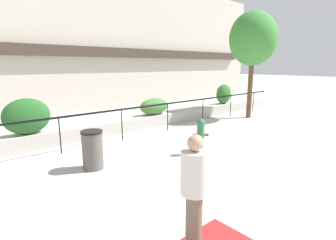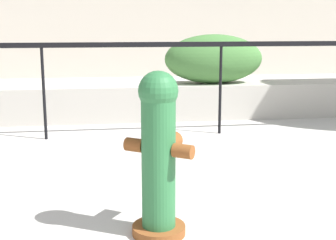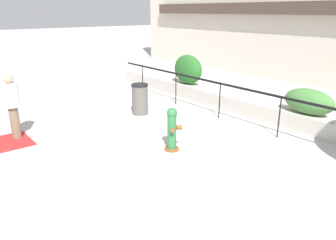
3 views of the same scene
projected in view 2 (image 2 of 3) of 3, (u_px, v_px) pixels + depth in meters
The scene contains 4 objects.
planter_wall_low at pixel (201, 100), 6.95m from camera, with size 18.00×0.70×0.50m, color #B7B2A8.
fence_railing_segment at pixel (221, 53), 5.73m from camera, with size 15.00×0.05×1.15m.
hedge_bush_1 at pixel (214, 59), 6.85m from camera, with size 1.45×0.70×0.72m, color #427538.
fire_hydrant at pixel (159, 153), 2.98m from camera, with size 0.49×0.49×1.08m.
Camera 2 is at (-1.47, -0.73, 1.36)m, focal length 50.00 mm.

